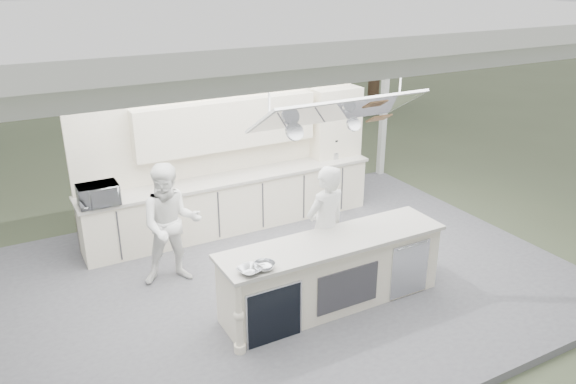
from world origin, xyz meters
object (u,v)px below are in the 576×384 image
back_counter (233,202)px  head_chef (325,229)px  sous_chef (171,224)px  demo_island (332,273)px

back_counter → head_chef: (0.33, -2.39, 0.42)m
back_counter → sous_chef: bearing=-140.0°
demo_island → sous_chef: (-1.62, 1.60, 0.41)m
demo_island → sous_chef: sous_chef is taller
demo_island → head_chef: head_chef is taller
sous_chef → head_chef: bearing=-20.0°
demo_island → head_chef: 0.62m
demo_island → head_chef: (0.16, 0.43, 0.42)m
head_chef → sous_chef: size_ratio=1.02×
demo_island → back_counter: 2.82m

